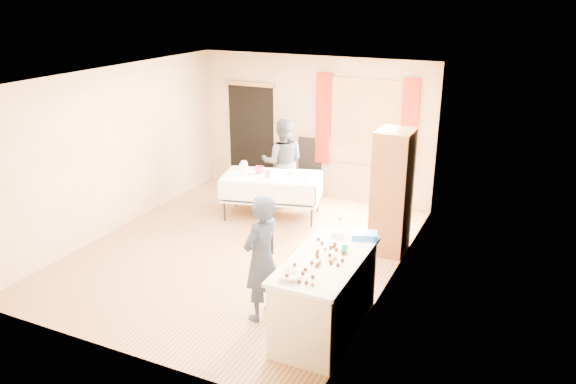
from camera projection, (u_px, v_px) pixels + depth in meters
The scene contains 29 objects.
floor at pixel (242, 251), 8.43m from camera, with size 4.50×5.50×0.02m, color #9E7047.
ceiling at pixel (237, 75), 7.54m from camera, with size 4.50×5.50×0.02m, color white.
wall_back at pixel (314, 127), 10.34m from camera, with size 4.50×0.02×2.60m, color tan.
wall_front at pixel (103, 242), 5.64m from camera, with size 4.50×0.02×2.60m, color tan.
wall_left at pixel (115, 150), 8.89m from camera, with size 0.02×5.50×2.60m, color tan.
wall_right at pixel (395, 190), 7.09m from camera, with size 0.02×5.50×2.60m, color tan.
window_frame at pixel (366, 122), 9.84m from camera, with size 1.32×0.06×1.52m, color olive.
window_pane at pixel (365, 122), 9.83m from camera, with size 1.20×0.02×1.40m, color white.
curtain_left at pixel (323, 119), 10.11m from camera, with size 0.28×0.06×1.65m, color maroon.
curtain_right at pixel (409, 127), 9.49m from camera, with size 0.28×0.06×1.65m, color maroon.
doorway at pixel (251, 136), 10.93m from camera, with size 0.95×0.04×2.00m, color black.
door_lintel at pixel (249, 84), 10.56m from camera, with size 1.05×0.06×0.08m, color olive.
cabinet at pixel (392, 192), 8.12m from camera, with size 0.50×0.60×1.85m, color brown.
counter at pixel (326, 295), 6.32m from camera, with size 0.77×1.62×0.91m.
party_table at pixel (272, 192), 9.55m from camera, with size 1.80×1.22×0.75m.
chair at pixel (307, 180), 10.50m from camera, with size 0.48×0.48×1.10m.
girl at pixel (261, 258), 6.48m from camera, with size 0.49×0.63×1.53m, color #1C253B.
woman at pixel (283, 162), 10.01m from camera, with size 0.94×0.85×1.58m, color black.
soda_can at pixel (345, 249), 6.25m from camera, with size 0.07×0.07×0.12m, color #168250.
mixing_bowl at pixel (289, 276), 5.72m from camera, with size 0.27×0.27×0.06m, color white.
foam_block at pixel (337, 234), 6.67m from camera, with size 0.15×0.10×0.08m, color white.
blue_basket at pixel (365, 236), 6.63m from camera, with size 0.30×0.20×0.08m, color blue.
pitcher at pixel (245, 169), 9.41m from camera, with size 0.11×0.11×0.22m, color silver.
cup_red at pixel (260, 170), 9.49m from camera, with size 0.18×0.18×0.13m, color #CE244C.
cup_rainbow at pixel (268, 174), 9.30m from camera, with size 0.13×0.13×0.12m, color red.
small_bowl at pixel (292, 172), 9.49m from camera, with size 0.18×0.18×0.05m, color white.
pastry_tray at pixel (301, 179), 9.24m from camera, with size 0.28×0.20×0.02m, color white.
bottle at pixel (242, 165), 9.71m from camera, with size 0.09×0.09×0.16m, color white.
cake_balls at pixel (323, 259), 6.09m from camera, with size 0.49×1.08×0.04m.
Camera 1 is at (3.85, -6.62, 3.69)m, focal length 35.00 mm.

